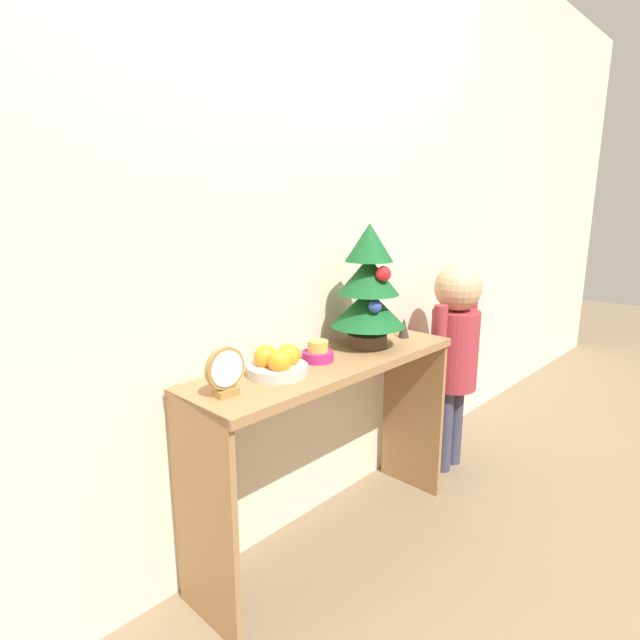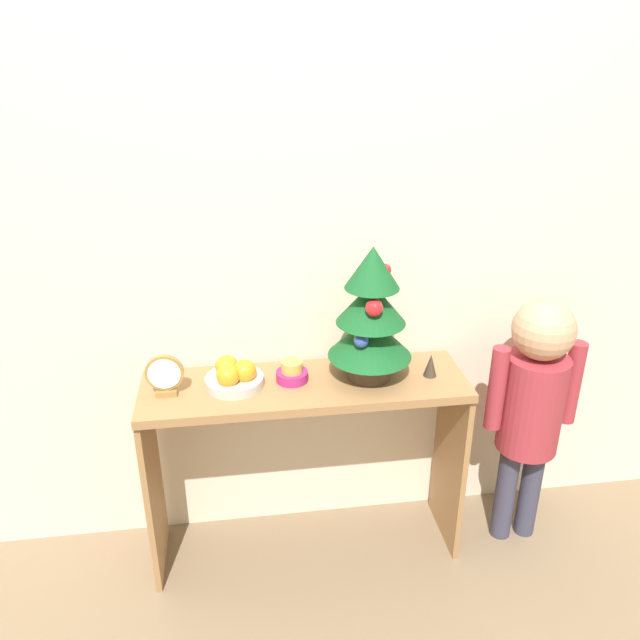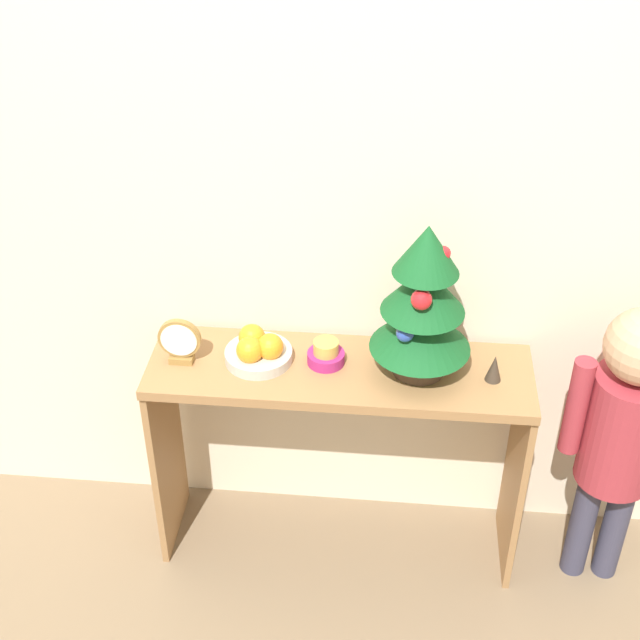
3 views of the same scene
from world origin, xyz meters
name	(u,v)px [view 1 (image 1 of 3)]	position (x,y,z in m)	size (l,w,h in m)	color
ground_plane	(363,559)	(0.00, 0.00, 0.00)	(12.00, 12.00, 0.00)	#7A664C
back_wall	(288,200)	(0.00, 0.37, 1.25)	(7.00, 0.05, 2.50)	beige
console_table	(330,404)	(0.00, 0.16, 0.54)	(1.09, 0.32, 0.71)	olive
mini_tree	(369,287)	(0.22, 0.17, 0.94)	(0.28, 0.28, 0.46)	#4C3828
fruit_bowl	(278,363)	(-0.23, 0.17, 0.75)	(0.19, 0.19, 0.10)	#B7B2A8
singing_bowl	(318,353)	(-0.04, 0.18, 0.74)	(0.11, 0.11, 0.07)	#9E2366
desk_clock	(225,372)	(-0.45, 0.15, 0.78)	(0.12, 0.04, 0.14)	olive
figurine	(404,328)	(0.43, 0.15, 0.75)	(0.05, 0.05, 0.08)	#382D23
child_figure	(455,343)	(0.80, 0.12, 0.62)	(0.34, 0.22, 0.98)	#38384C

